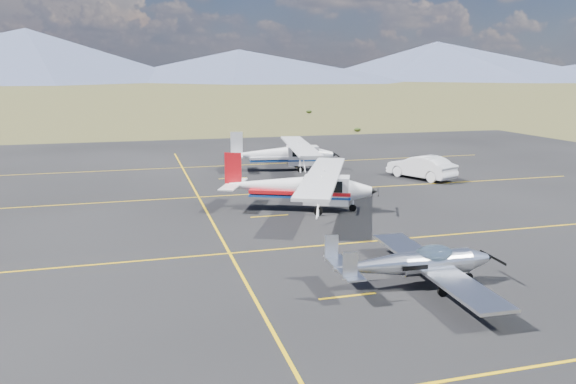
{
  "coord_description": "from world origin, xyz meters",
  "views": [
    {
      "loc": [
        -9.52,
        -19.74,
        7.23
      ],
      "look_at": [
        -2.48,
        5.78,
        1.6
      ],
      "focal_mm": 35.0,
      "sensor_mm": 36.0,
      "label": 1
    }
  ],
  "objects_px": {
    "aircraft_cessna": "(300,185)",
    "sedan": "(421,167)",
    "aircraft_plain": "(284,153)",
    "aircraft_low_wing": "(418,263)"
  },
  "relations": [
    {
      "from": "aircraft_cessna",
      "to": "sedan",
      "type": "bearing_deg",
      "value": 55.47
    },
    {
      "from": "aircraft_plain",
      "to": "sedan",
      "type": "xyz_separation_m",
      "value": [
        8.3,
        -5.81,
        -0.49
      ]
    },
    {
      "from": "aircraft_low_wing",
      "to": "aircraft_cessna",
      "type": "relative_size",
      "value": 0.69
    },
    {
      "from": "aircraft_low_wing",
      "to": "aircraft_cessna",
      "type": "xyz_separation_m",
      "value": [
        -0.72,
        11.65,
        0.51
      ]
    },
    {
      "from": "aircraft_cessna",
      "to": "sedan",
      "type": "xyz_separation_m",
      "value": [
        10.74,
        6.56,
        -0.52
      ]
    },
    {
      "from": "aircraft_plain",
      "to": "sedan",
      "type": "distance_m",
      "value": 10.14
    },
    {
      "from": "sedan",
      "to": "aircraft_low_wing",
      "type": "bearing_deg",
      "value": 37.67
    },
    {
      "from": "aircraft_cessna",
      "to": "aircraft_plain",
      "type": "xyz_separation_m",
      "value": [
        2.45,
        12.37,
        -0.04
      ]
    },
    {
      "from": "aircraft_low_wing",
      "to": "aircraft_plain",
      "type": "bearing_deg",
      "value": 88.04
    },
    {
      "from": "aircraft_low_wing",
      "to": "aircraft_cessna",
      "type": "bearing_deg",
      "value": 95.69
    }
  ]
}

